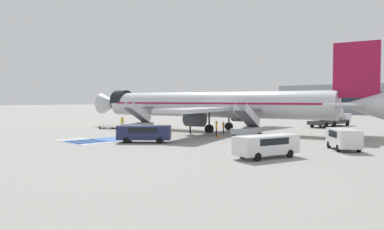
{
  "coord_description": "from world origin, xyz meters",
  "views": [
    {
      "loc": [
        35.99,
        -40.74,
        4.44
      ],
      "look_at": [
        -0.92,
        -3.72,
        2.33
      ],
      "focal_mm": 35.0,
      "sensor_mm": 36.0,
      "label": 1
    }
  ],
  "objects": [
    {
      "name": "ground_crew_0",
      "position": [
        4.39,
        -3.21,
        0.93
      ],
      "size": [
        0.44,
        0.48,
        1.62
      ],
      "rotation": [
        0.0,
        0.0,
        2.19
      ],
      "color": "#191E38",
      "rests_on": "ground_plane"
    },
    {
      "name": "ground_crew_1",
      "position": [
        -12.83,
        -7.22,
        1.05
      ],
      "size": [
        0.49,
        0.38,
        1.82
      ],
      "rotation": [
        0.0,
        0.0,
        0.39
      ],
      "color": "black",
      "rests_on": "ground_plane"
    },
    {
      "name": "apron_walkway_bar_3",
      "position": [
        -0.18,
        -20.57,
        0.0
      ],
      "size": [
        0.44,
        3.6,
        0.01
      ],
      "primitive_type": "cube",
      "color": "silver",
      "rests_on": "ground_plane"
    },
    {
      "name": "airliner",
      "position": [
        0.46,
        -0.83,
        3.78
      ],
      "size": [
        44.37,
        30.93,
        11.13
      ],
      "rotation": [
        0.0,
        0.0,
        1.78
      ],
      "color": "silver",
      "rests_on": "ground_plane"
    },
    {
      "name": "apron_walkway_bar_2",
      "position": [
        -1.38,
        -20.57,
        0.0
      ],
      "size": [
        0.44,
        3.6,
        0.01
      ],
      "primitive_type": "cube",
      "color": "silver",
      "rests_on": "ground_plane"
    },
    {
      "name": "apron_leadline_yellow",
      "position": [
        -0.18,
        -0.97,
        0.0
      ],
      "size": [
        77.48,
        16.98,
        0.01
      ],
      "primitive_type": "cube",
      "rotation": [
        0.0,
        0.0,
        1.78
      ],
      "color": "gold",
      "rests_on": "ground_plane"
    },
    {
      "name": "traffic_cone_2",
      "position": [
        6.74,
        -6.92,
        0.25
      ],
      "size": [
        0.45,
        0.45,
        0.49
      ],
      "color": "orange",
      "rests_on": "ground_plane"
    },
    {
      "name": "apron_walkway_bar_5",
      "position": [
        2.22,
        -20.57,
        0.0
      ],
      "size": [
        0.44,
        3.6,
        0.01
      ],
      "primitive_type": "cube",
      "color": "silver",
      "rests_on": "ground_plane"
    },
    {
      "name": "apron_walkway_bar_1",
      "position": [
        -2.58,
        -20.57,
        0.0
      ],
      "size": [
        0.44,
        3.6,
        0.01
      ],
      "primitive_type": "cube",
      "color": "silver",
      "rests_on": "ground_plane"
    },
    {
      "name": "baggage_cart",
      "position": [
        -13.69,
        -9.2,
        0.26
      ],
      "size": [
        3.0,
        2.61,
        0.87
      ],
      "rotation": [
        0.0,
        0.0,
        5.25
      ],
      "color": "gray",
      "rests_on": "ground_plane"
    },
    {
      "name": "service_van_2",
      "position": [
        22.23,
        -7.97,
        1.13
      ],
      "size": [
        4.19,
        4.42,
        1.87
      ],
      "rotation": [
        0.0,
        0.0,
        3.86
      ],
      "color": "silver",
      "rests_on": "ground_plane"
    },
    {
      "name": "ground_crew_2",
      "position": [
        1.21,
        -6.2,
        1.07
      ],
      "size": [
        0.37,
        0.48,
        1.84
      ],
      "rotation": [
        0.0,
        0.0,
        5.09
      ],
      "color": "#191E38",
      "rests_on": "ground_plane"
    },
    {
      "name": "service_van_0",
      "position": [
        19.95,
        -16.6,
        1.07
      ],
      "size": [
        3.02,
        5.55,
        1.74
      ],
      "rotation": [
        0.0,
        0.0,
        6.05
      ],
      "color": "silver",
      "rests_on": "ground_plane"
    },
    {
      "name": "apron_walkway_bar_4",
      "position": [
        1.02,
        -20.57,
        0.0
      ],
      "size": [
        0.44,
        3.6,
        0.01
      ],
      "primitive_type": "cube",
      "color": "silver",
      "rests_on": "ground_plane"
    },
    {
      "name": "service_van_1",
      "position": [
        5.02,
        -16.74,
        1.08
      ],
      "size": [
        5.38,
        5.16,
        1.76
      ],
      "rotation": [
        0.0,
        0.0,
        5.45
      ],
      "color": "#1E234C",
      "rests_on": "ground_plane"
    },
    {
      "name": "apron_walkway_bar_0",
      "position": [
        -3.78,
        -20.57,
        0.0
      ],
      "size": [
        0.44,
        3.6,
        0.01
      ],
      "primitive_type": "cube",
      "color": "silver",
      "rests_on": "ground_plane"
    },
    {
      "name": "boarding_stairs_aft",
      "position": [
        8.5,
        -3.55,
        0.99
      ],
      "size": [
        3.17,
        5.52,
        4.03
      ],
      "rotation": [
        0.0,
        0.0,
        0.21
      ],
      "color": "#ADB2BA",
      "rests_on": "ground_plane"
    },
    {
      "name": "boarding_stairs_forward",
      "position": [
        -8.72,
        -7.28,
        1.01
      ],
      "size": [
        3.17,
        5.52,
        4.14
      ],
      "rotation": [
        0.0,
        0.0,
        0.21
      ],
      "color": "#ADB2BA",
      "rests_on": "ground_plane"
    },
    {
      "name": "traffic_cone_0",
      "position": [
        -1.86,
        -8.04,
        0.34
      ],
      "size": [
        0.6,
        0.6,
        0.67
      ],
      "color": "orange",
      "rests_on": "ground_plane"
    },
    {
      "name": "ground_crew_3",
      "position": [
        6.02,
        -6.44,
        1.09
      ],
      "size": [
        0.46,
        0.47,
        1.87
      ],
      "rotation": [
        0.0,
        0.0,
        5.48
      ],
      "color": "black",
      "rests_on": "ground_plane"
    },
    {
      "name": "traffic_cone_1",
      "position": [
        17.75,
        -10.01,
        0.31
      ],
      "size": [
        0.55,
        0.55,
        0.62
      ],
      "color": "orange",
      "rests_on": "ground_plane"
    },
    {
      "name": "ground_plane",
      "position": [
        0.0,
        0.0,
        0.0
      ],
      "size": [
        600.0,
        600.0,
        0.0
      ],
      "primitive_type": "plane",
      "color": "gray"
    },
    {
      "name": "apron_stand_patch_blue",
      "position": [
        -0.18,
        -16.34,
        0.0
      ],
      "size": [
        4.35,
        12.41,
        0.01
      ],
      "primitive_type": "cube",
      "color": "#2856A8",
      "rests_on": "ground_plane"
    },
    {
      "name": "fuel_tanker",
      "position": [
        8.36,
        19.5,
        1.77
      ],
      "size": [
        2.89,
        10.87,
        3.49
      ],
      "rotation": [
        0.0,
        0.0,
        -0.03
      ],
      "color": "#38383D",
      "rests_on": "ground_plane"
    }
  ]
}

